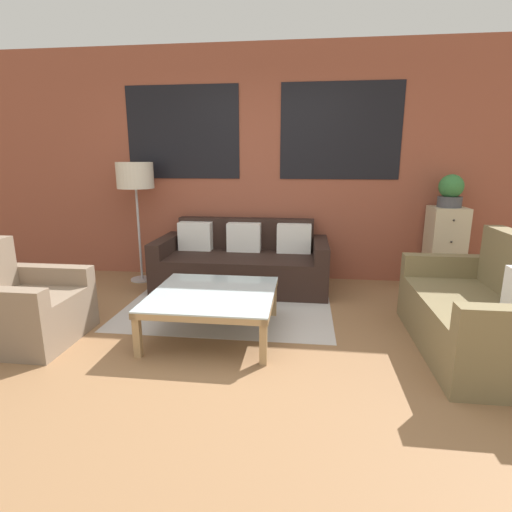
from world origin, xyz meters
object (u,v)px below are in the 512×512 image
at_px(settee_vintage, 482,315).
at_px(coffee_table, 213,298).
at_px(couch_dark, 242,263).
at_px(armchair_corner, 23,309).
at_px(drawer_cabinet, 444,249).
at_px(floor_lamp, 135,179).
at_px(potted_plant, 451,191).

bearing_deg(settee_vintage, coffee_table, 177.77).
relative_size(couch_dark, armchair_corner, 2.36).
height_order(couch_dark, coffee_table, couch_dark).
distance_m(coffee_table, drawer_cabinet, 2.84).
distance_m(settee_vintage, drawer_cabinet, 1.67).
distance_m(couch_dark, armchair_corner, 2.29).
distance_m(floor_lamp, drawer_cabinet, 3.71).
relative_size(couch_dark, drawer_cabinet, 2.07).
bearing_deg(armchair_corner, drawer_cabinet, 25.54).
bearing_deg(settee_vintage, potted_plant, 82.13).
relative_size(settee_vintage, coffee_table, 1.44).
relative_size(armchair_corner, floor_lamp, 0.58).
relative_size(armchair_corner, potted_plant, 2.30).
distance_m(armchair_corner, drawer_cabinet, 4.34).
xyz_separation_m(floor_lamp, potted_plant, (3.63, 0.11, -0.12)).
distance_m(coffee_table, floor_lamp, 2.13).
relative_size(couch_dark, floor_lamp, 1.36).
height_order(coffee_table, drawer_cabinet, drawer_cabinet).
bearing_deg(coffee_table, floor_lamp, 130.83).
bearing_deg(armchair_corner, coffee_table, 11.31).
bearing_deg(floor_lamp, settee_vintage, -24.31).
height_order(armchair_corner, potted_plant, potted_plant).
bearing_deg(couch_dark, settee_vintage, -34.27).
xyz_separation_m(armchair_corner, drawer_cabinet, (3.91, 1.87, 0.20)).
relative_size(armchair_corner, coffee_table, 0.81).
bearing_deg(coffee_table, drawer_cabinet, 33.35).
xyz_separation_m(couch_dark, armchair_corner, (-1.58, -1.66, -0.01)).
xyz_separation_m(settee_vintage, potted_plant, (0.23, 1.64, 0.83)).
bearing_deg(settee_vintage, drawer_cabinet, 82.13).
xyz_separation_m(couch_dark, floor_lamp, (-1.30, 0.10, 0.97)).
relative_size(armchair_corner, drawer_cabinet, 0.88).
relative_size(drawer_cabinet, potted_plant, 2.63).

